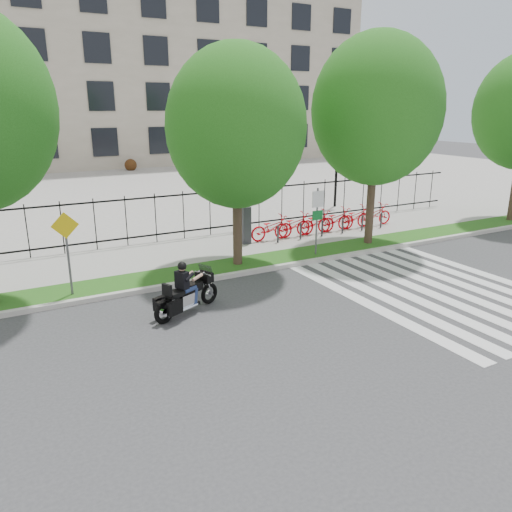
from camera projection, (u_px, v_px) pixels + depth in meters
name	position (u px, v px, depth m)	size (l,w,h in m)	color
ground	(306.00, 320.00, 13.38)	(120.00, 120.00, 0.00)	#373739
curb	(238.00, 274.00, 16.81)	(60.00, 0.20, 0.15)	#BAB7AF
grass_verge	(228.00, 267.00, 17.53)	(60.00, 1.50, 0.15)	#205B16
sidewalk	(200.00, 250.00, 19.63)	(60.00, 3.50, 0.15)	gray
plaza	(103.00, 188.00, 34.41)	(80.00, 34.00, 0.10)	gray
crosswalk_stripes	(435.00, 289.00, 15.58)	(5.70, 8.00, 0.01)	silver
iron_fence	(184.00, 215.00, 20.80)	(30.00, 0.06, 2.00)	black
office_building	(49.00, 58.00, 48.32)	(60.00, 21.90, 20.15)	#A19682
lamp_post_right	(337.00, 150.00, 27.12)	(1.06, 0.70, 4.25)	black
street_tree_1	(236.00, 127.00, 16.34)	(4.65, 4.65, 7.37)	#3A2C1F
street_tree_2	(377.00, 110.00, 18.90)	(4.98, 4.98, 8.09)	#3A2C1F
bike_share_station	(325.00, 221.00, 21.90)	(7.84, 0.88, 1.50)	#2D2D33
sign_pole_regulatory	(317.00, 213.00, 18.34)	(0.50, 0.09, 2.50)	#59595B
sign_pole_warning	(67.00, 242.00, 14.34)	(0.78, 0.09, 2.49)	#59595B
motorcycle_rider	(187.00, 292.00, 13.67)	(2.22, 1.25, 1.83)	black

